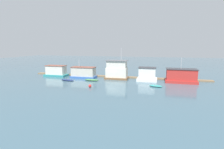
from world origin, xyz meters
TOP-DOWN VIEW (x-y plane):
  - ground_plane at (0.00, 0.00)m, footprint 200.00×200.00m
  - dock_walkway at (0.00, 2.97)m, footprint 51.00×1.59m
  - houseboat_teal at (-17.51, 0.21)m, footprint 6.59×3.54m
  - houseboat_blue at (-8.46, -0.41)m, footprint 7.04×3.22m
  - houseboat_brown at (0.93, 0.54)m, footprint 6.22×3.67m
  - houseboat_white at (9.13, -0.23)m, footprint 5.04×3.93m
  - houseboat_red at (17.32, -0.34)m, footprint 7.44×3.65m
  - dinghy_navy at (-10.88, -5.21)m, footprint 4.10×1.90m
  - dinghy_green at (-4.73, -3.79)m, footprint 3.85×1.30m
  - dinghy_teal at (11.43, -6.45)m, footprint 3.12×1.97m
  - mooring_post_far_right at (-17.84, 1.93)m, footprint 0.21×0.21m
  - mooring_post_near_left at (7.07, 1.93)m, footprint 0.23×0.23m
  - buoy_red at (-2.39, -10.75)m, footprint 0.67×0.67m

SIDE VIEW (x-z plane):
  - ground_plane at x=0.00m, z-range 0.00..0.00m
  - dock_walkway at x=0.00m, z-range 0.00..0.30m
  - dinghy_navy at x=-10.88m, z-range 0.00..0.37m
  - dinghy_teal at x=11.43m, z-range 0.00..0.40m
  - dinghy_green at x=-4.73m, z-range 0.00..0.49m
  - buoy_red at x=-2.39m, z-range 0.00..0.67m
  - mooring_post_near_left at x=7.07m, z-range 0.00..1.77m
  - mooring_post_far_right at x=-17.84m, z-range 0.00..2.15m
  - houseboat_teal at x=-17.51m, z-range -0.12..3.10m
  - houseboat_blue at x=-8.46m, z-range -1.26..4.26m
  - houseboat_white at x=9.13m, z-range -0.14..3.37m
  - houseboat_red at x=17.32m, z-range -1.39..4.71m
  - houseboat_brown at x=0.93m, z-range -1.81..6.54m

